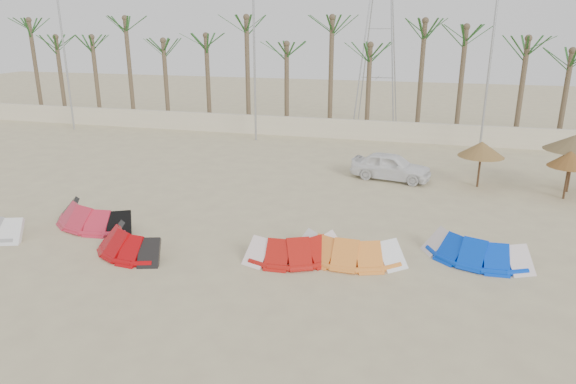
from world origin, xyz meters
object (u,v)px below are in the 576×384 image
(kite_red_left, at_px, (97,212))
(parasol_right, at_px, (575,143))
(kite_grey, at_px, (0,218))
(parasol_left, at_px, (482,149))
(kite_red_right, at_px, (299,244))
(kite_blue, at_px, (476,246))
(kite_red_mid, at_px, (133,239))
(car, at_px, (391,166))
(parasol_mid, at_px, (570,159))
(kite_orange, at_px, (350,245))

(kite_red_left, xyz_separation_m, parasol_right, (18.37, 8.97, 1.88))
(kite_grey, xyz_separation_m, parasol_left, (17.61, 10.22, 1.40))
(kite_red_left, distance_m, parasol_right, 20.53)
(kite_red_left, relative_size, parasol_left, 1.83)
(kite_red_right, distance_m, kite_blue, 5.78)
(kite_red_mid, relative_size, parasol_right, 1.31)
(kite_red_left, relative_size, car, 1.03)
(kite_red_left, bearing_deg, kite_red_mid, -35.47)
(kite_grey, xyz_separation_m, kite_red_left, (3.14, 1.51, 0.00))
(kite_red_left, bearing_deg, parasol_mid, 23.60)
(parasol_left, distance_m, car, 4.23)
(kite_red_mid, bearing_deg, kite_orange, 11.19)
(car, bearing_deg, parasol_mid, -86.93)
(kite_orange, distance_m, parasol_left, 10.41)
(parasol_left, height_order, parasol_right, parasol_right)
(parasol_left, relative_size, parasol_right, 0.82)
(kite_red_mid, distance_m, parasol_mid, 18.23)
(parasol_left, distance_m, parasol_right, 3.93)
(parasol_right, bearing_deg, kite_orange, -132.14)
(parasol_mid, bearing_deg, kite_red_right, -138.25)
(kite_grey, relative_size, kite_blue, 1.06)
(parasol_right, relative_size, car, 0.69)
(car, bearing_deg, kite_grey, 138.43)
(kite_grey, xyz_separation_m, kite_red_right, (11.33, 0.62, -0.00))
(kite_red_mid, bearing_deg, car, 54.37)
(kite_red_left, distance_m, car, 13.71)
(kite_red_right, bearing_deg, kite_red_mid, -169.62)
(kite_blue, bearing_deg, parasol_right, 61.54)
(kite_red_mid, xyz_separation_m, kite_orange, (7.14, 1.41, 0.00))
(kite_red_mid, distance_m, kite_blue, 11.39)
(kite_blue, distance_m, parasol_mid, 8.56)
(kite_red_left, distance_m, kite_orange, 9.82)
(kite_red_right, xyz_separation_m, car, (2.22, 9.79, 0.24))
(kite_red_mid, relative_size, kite_red_right, 0.94)
(parasol_right, bearing_deg, kite_grey, -154.02)
(parasol_left, bearing_deg, car, 177.32)
(kite_orange, xyz_separation_m, parasol_right, (8.56, 9.46, 1.88))
(kite_orange, bearing_deg, kite_grey, -175.50)
(kite_red_mid, bearing_deg, kite_grey, 176.10)
(parasol_mid, distance_m, parasol_right, 1.28)
(kite_red_right, bearing_deg, car, 77.23)
(kite_red_left, bearing_deg, parasol_right, 26.03)
(kite_blue, distance_m, car, 9.04)
(kite_orange, relative_size, kite_blue, 0.97)
(kite_red_mid, distance_m, parasol_right, 19.19)
(kite_red_right, relative_size, parasol_left, 1.70)
(kite_grey, distance_m, parasol_left, 20.41)
(kite_grey, height_order, parasol_right, parasol_right)
(kite_red_right, bearing_deg, parasol_mid, 41.75)
(parasol_mid, bearing_deg, kite_red_mid, -147.51)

